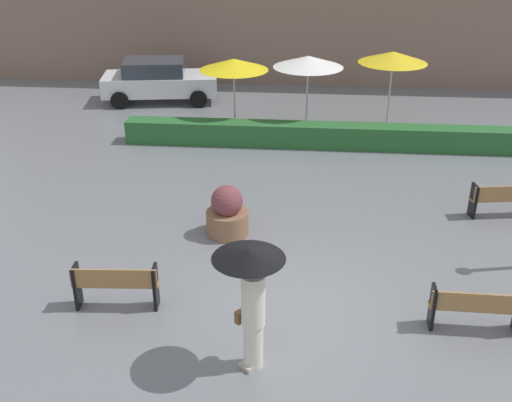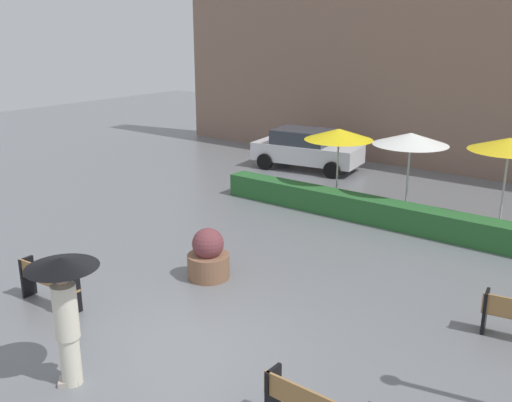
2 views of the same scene
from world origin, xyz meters
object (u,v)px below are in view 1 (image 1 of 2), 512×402
Objects in this scene: bench_far_right at (508,197)px; bench_near_left at (115,283)px; patio_umbrella_yellow at (234,64)px; patio_umbrella_white at (308,62)px; bench_near_right at (476,307)px; patio_umbrella_yellow_far at (393,57)px; planter_pot at (227,214)px; pedestrian_with_umbrella at (251,288)px; parked_car at (159,80)px.

bench_near_left is (-8.20, -4.43, 0.03)m from bench_far_right.
patio_umbrella_white is (2.32, 0.12, 0.11)m from patio_umbrella_yellow.
patio_umbrella_yellow is (1.03, 9.88, 1.69)m from bench_near_left.
patio_umbrella_yellow_far reaches higher than bench_near_right.
bench_far_right is 6.68m from planter_pot.
pedestrian_with_umbrella is (-5.58, -5.75, 0.97)m from bench_far_right.
patio_umbrella_yellow is at bearing -174.39° from patio_umbrella_yellow_far.
patio_umbrella_yellow_far reaches higher than parked_car.
pedestrian_with_umbrella is at bearing -106.08° from patio_umbrella_yellow_far.
patio_umbrella_white reaches higher than parked_car.
bench_far_right is 9.17m from patio_umbrella_yellow.
patio_umbrella_white reaches higher than bench_near_right.
patio_umbrella_white reaches higher than pedestrian_with_umbrella.
patio_umbrella_yellow is 0.96× the size of patio_umbrella_white.
patio_umbrella_white is at bearing 71.47° from bench_near_left.
patio_umbrella_yellow is (-0.64, 6.89, 1.71)m from planter_pot.
bench_near_left is at bearing -80.45° from parked_car.
bench_far_right is 9.32m from bench_near_left.
pedestrian_with_umbrella is 0.89× the size of patio_umbrella_yellow.
bench_near_left is 0.66× the size of patio_umbrella_yellow.
planter_pot is at bearing -68.99° from parked_car.
planter_pot reaches higher than bench_near_right.
bench_far_right is at bearing -37.26° from patio_umbrella_yellow.
pedestrian_with_umbrella is (-3.81, -1.22, 0.98)m from bench_near_right.
patio_umbrella_yellow is at bearing 118.35° from bench_near_right.
patio_umbrella_white is at bearing -28.98° from parked_car.
patio_umbrella_yellow is at bearing 84.06° from bench_near_left.
patio_umbrella_white is at bearing 76.51° from planter_pot.
bench_near_left is 0.61× the size of patio_umbrella_yellow_far.
bench_near_left is at bearing -120.00° from patio_umbrella_yellow_far.
parked_car is (-2.20, 13.07, 0.29)m from bench_near_left.
bench_near_right is at bearing -1.00° from bench_near_left.
pedestrian_with_umbrella is 12.21m from patio_umbrella_yellow_far.
bench_near_left is 0.36× the size of parked_car.
pedestrian_with_umbrella is 15.20m from parked_car.
planter_pot is (-4.75, 3.11, 0.02)m from bench_near_right.
bench_near_right is 11.49m from patio_umbrella_yellow.
patio_umbrella_white is (-3.07, 10.11, 1.85)m from bench_near_right.
pedestrian_with_umbrella is at bearing -77.67° from planter_pot.
patio_umbrella_white is at bearing 106.90° from bench_near_right.
parked_car is at bearing 135.35° from patio_umbrella_yellow.
bench_far_right is at bearing -48.96° from patio_umbrella_white.
bench_far_right is 0.84× the size of pedestrian_with_umbrella.
parked_car is (-3.87, 10.08, 0.31)m from planter_pot.
patio_umbrella_yellow reaches higher than planter_pot.
parked_car is (-10.40, 8.64, 0.32)m from bench_far_right.
patio_umbrella_yellow is 4.75m from parked_car.
bench_near_right is 1.35× the size of planter_pot.
patio_umbrella_yellow reaches higher than parked_car.
planter_pot is 0.47× the size of patio_umbrella_white.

